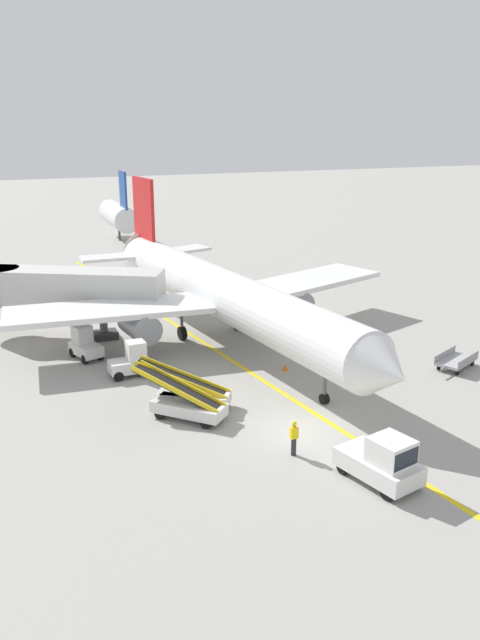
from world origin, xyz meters
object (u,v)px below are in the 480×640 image
object	(u,v)px
airliner	(220,293)
ground_crew_wing_walker	(294,437)
belt_loader_aft_hold	(187,404)
safety_cone_nose_right	(330,332)
safety_cone_nose_left	(377,332)
baggage_tug_near_wing	(132,361)
ground_crew_marshaller	(356,342)
jet_bridge	(57,288)
safety_cone_wingtip_left	(285,367)
pushback_tug	(382,461)
baggage_cart_loaded	(456,361)
belt_loader_forward_hold	(192,394)
baggage_tug_by_cargo_door	(85,344)

from	to	relation	value
airliner	ground_crew_wing_walker	size ratio (longest dim) A/B	20.77
belt_loader_aft_hold	safety_cone_nose_right	world-z (taller)	belt_loader_aft_hold
airliner	safety_cone_nose_left	xyz separation A→B (m)	(10.75, -2.99, -3.20)
baggage_tug_near_wing	airliner	bearing A→B (deg)	30.01
belt_loader_aft_hold	ground_crew_marshaller	bearing A→B (deg)	20.67
jet_bridge	safety_cone_nose_left	xyz separation A→B (m)	(20.88, -7.97, -3.32)
airliner	safety_cone_wingtip_left	distance (m)	7.68
pushback_tug	baggage_cart_loaded	world-z (taller)	pushback_tug
airliner	belt_loader_forward_hold	bearing A→B (deg)	-117.92
baggage_tug_by_cargo_door	safety_cone_nose_right	size ratio (longest dim) A/B	6.11
baggage_tug_by_cargo_door	safety_cone_wingtip_left	bearing A→B (deg)	-31.69
baggage_tug_near_wing	pushback_tug	bearing A→B (deg)	-66.13
baggage_tug_near_wing	belt_loader_aft_hold	distance (m)	6.96
baggage_tug_by_cargo_door	belt_loader_aft_hold	distance (m)	11.46
airliner	jet_bridge	xyz separation A→B (m)	(-10.12, 4.97, 0.12)
safety_cone_nose_left	pushback_tug	bearing A→B (deg)	-122.51
airliner	belt_loader_aft_hold	world-z (taller)	airliner
baggage_tug_by_cargo_door	belt_loader_forward_hold	bearing A→B (deg)	-67.53
pushback_tug	belt_loader_aft_hold	distance (m)	10.71
safety_cone_nose_right	baggage_tug_near_wing	bearing A→B (deg)	-170.81
jet_bridge	belt_loader_forward_hold	world-z (taller)	jet_bridge
airliner	jet_bridge	world-z (taller)	airliner
safety_cone_nose_left	baggage_cart_loaded	bearing A→B (deg)	-82.45
baggage_tug_near_wing	baggage_cart_loaded	distance (m)	19.80
belt_loader_forward_hold	baggage_cart_loaded	distance (m)	16.90
safety_cone_nose_right	safety_cone_wingtip_left	xyz separation A→B (m)	(-5.95, -5.05, 0.00)
airliner	belt_loader_forward_hold	xyz separation A→B (m)	(-5.17, -9.75, -2.64)
baggage_cart_loaded	ground_crew_wing_walker	distance (m)	15.46
jet_bridge	airliner	bearing A→B (deg)	-26.16
baggage_cart_loaded	ground_crew_marshaller	distance (m)	6.25
jet_bridge	safety_cone_wingtip_left	size ratio (longest dim) A/B	28.43
baggage_tug_by_cargo_door	belt_loader_aft_hold	bearing A→B (deg)	-72.78
belt_loader_aft_hold	ground_crew_marshaller	distance (m)	13.85
baggage_tug_near_wing	safety_cone_wingtip_left	size ratio (longest dim) A/B	5.56
safety_cone_nose_left	safety_cone_nose_right	xyz separation A→B (m)	(-3.04, 1.29, 0.00)
baggage_tug_near_wing	ground_crew_marshaller	world-z (taller)	baggage_tug_near_wing
ground_crew_marshaller	baggage_tug_near_wing	bearing A→B (deg)	172.20
belt_loader_aft_hold	safety_cone_wingtip_left	size ratio (longest dim) A/B	10.13
belt_loader_forward_hold	safety_cone_nose_left	world-z (taller)	belt_loader_forward_hold
airliner	baggage_tug_by_cargo_door	world-z (taller)	airliner
safety_cone_nose_left	ground_crew_marshaller	bearing A→B (deg)	-139.85
baggage_tug_by_cargo_door	airliner	bearing A→B (deg)	-0.11
baggage_cart_loaded	ground_crew_marshaller	world-z (taller)	ground_crew_marshaller
jet_bridge	safety_cone_nose_right	bearing A→B (deg)	-20.51
pushback_tug	safety_cone_wingtip_left	size ratio (longest dim) A/B	8.99
baggage_tug_by_cargo_door	ground_crew_marshaller	size ratio (longest dim) A/B	1.58
baggage_tug_near_wing	belt_loader_forward_hold	distance (m)	5.98
belt_loader_forward_hold	belt_loader_aft_hold	size ratio (longest dim) A/B	1.09
ground_crew_wing_walker	safety_cone_nose_left	xyz separation A→B (m)	(13.21, 13.45, -0.69)
jet_bridge	ground_crew_marshaller	size ratio (longest dim) A/B	7.36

